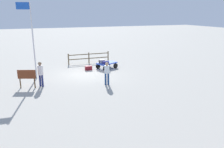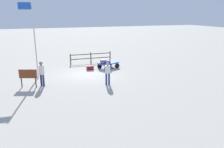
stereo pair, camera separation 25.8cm
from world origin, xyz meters
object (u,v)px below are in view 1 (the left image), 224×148
at_px(worker_lead, 107,71).
at_px(worker_trailing, 40,72).
at_px(suitcase_tan, 106,63).
at_px(flagpole, 31,35).
at_px(signboard, 27,76).
at_px(suitcase_dark, 102,61).
at_px(luggage_cart, 107,64).
at_px(suitcase_grey, 101,61).
at_px(suitcase_navy, 89,68).

distance_m(worker_lead, worker_trailing, 4.69).
bearing_deg(suitcase_tan, worker_lead, 71.35).
bearing_deg(flagpole, worker_lead, 142.92).
height_order(suitcase_tan, signboard, signboard).
bearing_deg(suitcase_dark, luggage_cart, 178.95).
distance_m(suitcase_grey, signboard, 7.31).
bearing_deg(flagpole, suitcase_tan, -176.39).
bearing_deg(suitcase_dark, suitcase_grey, -27.77).
bearing_deg(worker_lead, luggage_cart, -109.80).
height_order(luggage_cart, suitcase_tan, suitcase_tan).
xyz_separation_m(flagpole, signboard, (0.61, 2.30, -2.58)).
xyz_separation_m(suitcase_dark, signboard, (6.63, 3.21, 0.16)).
distance_m(suitcase_grey, flagpole, 6.61).
relative_size(luggage_cart, signboard, 1.60).
bearing_deg(worker_trailing, suitcase_dark, -150.49).
height_order(suitcase_tan, worker_trailing, worker_trailing).
xyz_separation_m(luggage_cart, suitcase_navy, (1.76, -0.04, -0.23)).
relative_size(worker_lead, flagpole, 0.28).
relative_size(suitcase_grey, worker_lead, 0.31).
height_order(suitcase_dark, worker_trailing, worker_trailing).
relative_size(suitcase_dark, worker_trailing, 0.31).
bearing_deg(worker_lead, worker_trailing, -16.34).
height_order(worker_trailing, signboard, worker_trailing).
height_order(suitcase_dark, suitcase_navy, suitcase_dark).
distance_m(luggage_cart, suitcase_navy, 1.77).
bearing_deg(worker_lead, suitcase_navy, -88.46).
relative_size(luggage_cart, suitcase_navy, 3.24).
relative_size(suitcase_navy, flagpole, 0.11).
xyz_separation_m(worker_lead, signboard, (5.43, -1.34, -0.12)).
height_order(suitcase_navy, flagpole, flagpole).
bearing_deg(suitcase_navy, signboard, 31.47).
distance_m(luggage_cart, worker_lead, 4.86).
distance_m(suitcase_navy, worker_trailing, 5.53).
height_order(suitcase_tan, suitcase_dark, suitcase_dark).
bearing_deg(suitcase_tan, suitcase_navy, -20.56).
bearing_deg(luggage_cart, worker_trailing, 27.68).
distance_m(suitcase_tan, signboard, 7.30).
xyz_separation_m(suitcase_tan, signboard, (6.79, 2.69, 0.19)).
xyz_separation_m(suitcase_tan, worker_trailing, (5.86, 2.71, 0.37)).
height_order(suitcase_grey, worker_lead, worker_lead).
bearing_deg(suitcase_navy, worker_trailing, 36.68).
bearing_deg(suitcase_tan, suitcase_grey, -67.04).
relative_size(suitcase_navy, worker_lead, 0.38).
bearing_deg(suitcase_grey, worker_trailing, 30.17).
distance_m(worker_lead, signboard, 5.59).
xyz_separation_m(suitcase_grey, flagpole, (5.93, 0.95, 2.76)).
relative_size(suitcase_tan, suitcase_dark, 0.98).
xyz_separation_m(suitcase_navy, worker_trailing, (4.38, 3.26, 0.88)).
bearing_deg(signboard, suitcase_navy, -148.53).
xyz_separation_m(worker_trailing, flagpole, (0.31, -2.32, 2.40)).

